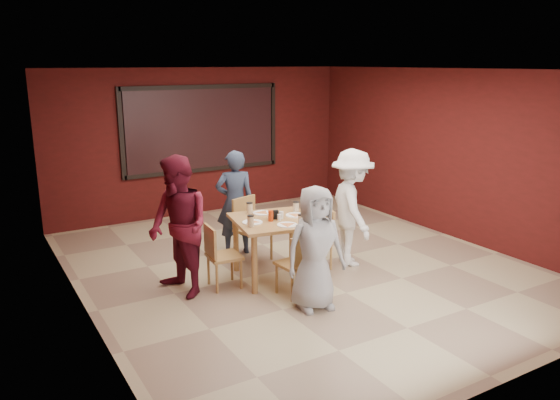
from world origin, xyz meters
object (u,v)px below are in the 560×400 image
chair_back (250,225)px  diner_left (179,227)px  dining_table (274,227)px  diner_back (235,202)px  chair_left (219,253)px  chair_right (321,234)px  chair_front (298,261)px  diner_front (315,248)px  diner_right (352,208)px

chair_back → diner_left: diner_left is taller
dining_table → diner_back: 1.18m
dining_table → chair_back: bearing=86.1°
chair_left → chair_right: 1.60m
diner_back → diner_left: size_ratio=0.90×
chair_right → diner_back: diner_back is taller
chair_front → diner_back: diner_back is taller
chair_right → chair_front: bearing=-140.1°
dining_table → chair_front: (-0.06, -0.70, -0.26)m
chair_right → diner_back: bearing=125.0°
chair_left → diner_front: bearing=-57.2°
chair_front → diner_front: size_ratio=0.55×
chair_right → diner_right: bearing=-16.8°
chair_right → diner_left: size_ratio=0.48×
dining_table → diner_back: (-0.01, 1.18, 0.08)m
chair_back → chair_right: (0.74, -0.80, -0.04)m
dining_table → diner_right: size_ratio=0.72×
chair_left → diner_left: (-0.50, 0.06, 0.41)m
chair_left → chair_right: chair_right is taller
dining_table → chair_back: 0.85m
chair_right → diner_front: size_ratio=0.57×
chair_back → diner_back: (-0.07, 0.36, 0.28)m
diner_right → chair_left: bearing=104.0°
chair_front → chair_left: (-0.74, 0.76, 0.01)m
dining_table → diner_right: (1.23, -0.11, 0.12)m
chair_front → chair_left: size_ratio=0.98×
diner_left → chair_back: bearing=106.6°
chair_left → diner_front: diner_front is taller
chair_front → diner_left: size_ratio=0.47×
chair_left → diner_front: size_ratio=0.56×
diner_left → chair_front: bearing=46.0°
dining_table → diner_left: (-1.30, 0.13, 0.17)m
chair_front → chair_right: chair_right is taller
chair_back → chair_left: 1.14m
chair_left → diner_back: diner_back is taller
chair_right → diner_front: (-0.86, -1.09, 0.27)m
dining_table → diner_front: size_ratio=0.82×
dining_table → diner_front: diner_front is taller
diner_back → diner_left: 1.67m
chair_back → chair_left: (-0.86, -0.76, -0.05)m
chair_front → diner_front: 0.47m
chair_left → diner_right: bearing=-5.0°
chair_front → chair_right: size_ratio=0.97×
chair_front → chair_back: 1.53m
chair_right → diner_left: diner_left is taller
chair_left → diner_back: bearing=54.7°
chair_right → diner_right: size_ratio=0.51×
dining_table → chair_right: (0.80, 0.02, -0.24)m
chair_back → chair_right: chair_back is taller
diner_right → chair_front: bearing=133.4°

